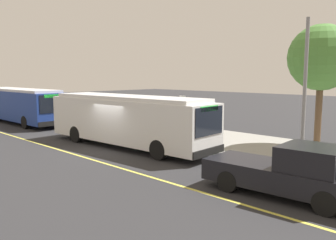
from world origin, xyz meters
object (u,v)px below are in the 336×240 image
pickup_truck (290,172)px  waiting_bench (174,127)px  route_sign_post (182,112)px  transit_bus_second (19,104)px  transit_bus_main (127,119)px  pedestrian_commuter (152,122)px

pickup_truck → waiting_bench: bearing=151.6°
waiting_bench → route_sign_post: (2.47, -1.93, 1.32)m
route_sign_post → pickup_truck: bearing=-25.3°
pickup_truck → transit_bus_second: bearing=176.7°
waiting_bench → pickup_truck: bearing=-28.4°
pickup_truck → route_sign_post: (-8.54, 4.03, 1.10)m
transit_bus_second → pickup_truck: size_ratio=2.19×
transit_bus_second → route_sign_post: 16.86m
transit_bus_main → pedestrian_commuter: (-0.72, 2.64, -0.50)m
transit_bus_second → pedestrian_commuter: size_ratio=7.15×
pickup_truck → pedestrian_commuter: 11.96m
pickup_truck → pedestrian_commuter: pickup_truck is taller
transit_bus_main → pickup_truck: 10.63m
transit_bus_main → transit_bus_second: 14.70m
route_sign_post → pedestrian_commuter: (-2.68, 0.10, -0.84)m
pickup_truck → waiting_bench: 12.51m
transit_bus_main → route_sign_post: (1.96, 2.53, 0.34)m
transit_bus_main → pedestrian_commuter: transit_bus_main is taller
waiting_bench → route_sign_post: bearing=-38.0°
transit_bus_second → pedestrian_commuter: 14.24m
pickup_truck → route_sign_post: bearing=154.7°
transit_bus_main → pedestrian_commuter: bearing=105.3°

